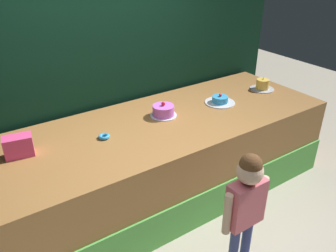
% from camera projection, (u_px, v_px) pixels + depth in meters
% --- Properties ---
extents(ground_plane, '(12.00, 12.00, 0.00)m').
position_uv_depth(ground_plane, '(176.00, 237.00, 3.40)').
color(ground_plane, '#BCB29E').
extents(stage_platform, '(4.37, 1.36, 0.93)m').
position_uv_depth(stage_platform, '(141.00, 167.00, 3.67)').
color(stage_platform, '#9E6B38').
rests_on(stage_platform, ground_plane).
extents(curtain_backdrop, '(4.96, 0.08, 2.62)m').
position_uv_depth(curtain_backdrop, '(103.00, 72.00, 3.84)').
color(curtain_backdrop, black).
rests_on(curtain_backdrop, ground_plane).
extents(child_figure, '(0.46, 0.21, 1.19)m').
position_uv_depth(child_figure, '(246.00, 200.00, 2.73)').
color(child_figure, '#3F4C8C').
rests_on(child_figure, ground_plane).
extents(pink_box, '(0.26, 0.18, 0.19)m').
position_uv_depth(pink_box, '(19.00, 146.00, 2.97)').
color(pink_box, '#F14689').
rests_on(pink_box, stage_platform).
extents(donut, '(0.11, 0.11, 0.03)m').
position_uv_depth(donut, '(104.00, 137.00, 3.28)').
color(donut, '#3399D8').
rests_on(donut, stage_platform).
extents(cake_center_left, '(0.29, 0.29, 0.17)m').
position_uv_depth(cake_center_left, '(163.00, 111.00, 3.69)').
color(cake_center_left, silver).
rests_on(cake_center_left, stage_platform).
extents(cake_center_right, '(0.35, 0.35, 0.12)m').
position_uv_depth(cake_center_right, '(220.00, 100.00, 4.01)').
color(cake_center_right, silver).
rests_on(cake_center_right, stage_platform).
extents(cake_far_right, '(0.31, 0.31, 0.17)m').
position_uv_depth(cake_far_right, '(262.00, 85.00, 4.38)').
color(cake_far_right, silver).
rests_on(cake_far_right, stage_platform).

